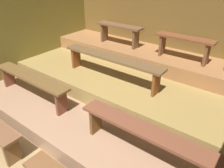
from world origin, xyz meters
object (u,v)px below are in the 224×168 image
at_px(bench_lower_right, 144,134).
at_px(bench_upper_left, 119,30).
at_px(bench_lower_left, 31,80).
at_px(bench_upper_right, 184,43).
at_px(bench_middle_center, 111,61).

xyz_separation_m(bench_lower_right, bench_upper_left, (-2.00, 2.22, 0.55)).
relative_size(bench_lower_left, bench_upper_right, 1.64).
xyz_separation_m(bench_lower_left, bench_middle_center, (1.05, 1.10, 0.29)).
xyz_separation_m(bench_middle_center, bench_upper_left, (-0.62, 1.11, 0.26)).
height_order(bench_middle_center, bench_upper_right, bench_upper_right).
distance_m(bench_lower_left, bench_upper_left, 2.32).
distance_m(bench_upper_left, bench_upper_right, 1.57).
bearing_deg(bench_middle_center, bench_lower_right, -38.60).
height_order(bench_upper_left, bench_upper_right, same).
relative_size(bench_lower_right, bench_middle_center, 0.87).
bearing_deg(bench_upper_right, bench_upper_left, 180.00).
height_order(bench_lower_left, bench_middle_center, bench_middle_center).
bearing_deg(bench_lower_left, bench_upper_right, 47.91).
bearing_deg(bench_upper_left, bench_middle_center, -60.92).
height_order(bench_middle_center, bench_upper_left, bench_upper_left).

